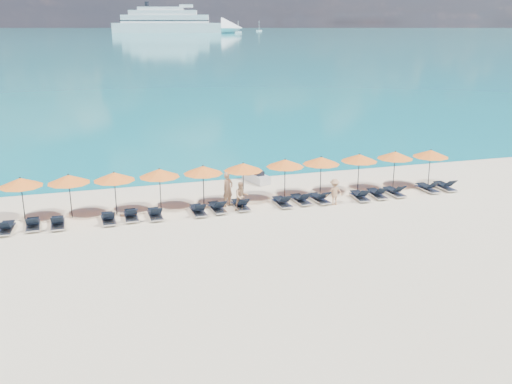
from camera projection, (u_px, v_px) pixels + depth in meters
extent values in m
plane|color=beige|center=(275.00, 234.00, 26.43)|extent=(1400.00, 1400.00, 0.00)
cube|color=#1FA9B2|center=(85.00, 31.00, 631.98)|extent=(1600.00, 1300.00, 0.01)
cube|color=white|center=(168.00, 28.00, 519.60)|extent=(99.17, 42.89, 8.90)
cone|color=white|center=(232.00, 28.00, 521.13)|extent=(24.04, 24.04, 19.59)
cube|color=white|center=(165.00, 19.00, 517.26)|extent=(79.57, 35.17, 7.12)
cube|color=white|center=(163.00, 13.00, 515.69)|extent=(62.09, 28.83, 4.45)
cube|color=white|center=(161.00, 9.00, 514.62)|extent=(42.49, 21.11, 3.12)
cube|color=black|center=(165.00, 20.00, 517.64)|extent=(80.56, 35.60, 0.80)
cube|color=black|center=(165.00, 17.00, 516.75)|extent=(78.58, 34.74, 0.80)
cylinder|color=black|center=(147.00, 4.00, 513.28)|extent=(3.92, 3.92, 4.90)
cube|color=white|center=(238.00, 32.00, 519.27)|extent=(5.92, 1.97, 1.58)
cylinder|color=white|center=(238.00, 26.00, 517.81)|extent=(0.35, 0.35, 9.86)
cube|color=white|center=(259.00, 31.00, 619.57)|extent=(6.18, 2.06, 1.65)
cylinder|color=white|center=(259.00, 26.00, 618.04)|extent=(0.37, 0.37, 10.30)
cube|color=silver|center=(256.00, 178.00, 35.07)|extent=(1.32, 2.25, 0.48)
cube|color=black|center=(258.00, 173.00, 34.83)|extent=(0.66, 0.97, 0.31)
cylinder|color=black|center=(252.00, 168.00, 35.36)|extent=(0.48, 0.18, 0.05)
imported|color=tan|center=(228.00, 189.00, 30.29)|extent=(0.80, 0.71, 1.85)
imported|color=tan|center=(241.00, 196.00, 29.60)|extent=(0.76, 0.45, 1.53)
imported|color=tan|center=(334.00, 192.00, 30.56)|extent=(0.97, 0.54, 1.43)
cylinder|color=black|center=(23.00, 200.00, 27.85)|extent=(0.05, 0.05, 2.20)
cone|color=orange|center=(21.00, 182.00, 27.58)|extent=(2.10, 2.10, 0.42)
sphere|color=black|center=(20.00, 178.00, 27.52)|extent=(0.08, 0.08, 0.08)
cylinder|color=black|center=(70.00, 197.00, 28.41)|extent=(0.05, 0.05, 2.20)
cone|color=orange|center=(69.00, 179.00, 28.15)|extent=(2.10, 2.10, 0.42)
sphere|color=black|center=(68.00, 175.00, 28.09)|extent=(0.08, 0.08, 0.08)
cylinder|color=black|center=(115.00, 194.00, 28.88)|extent=(0.05, 0.05, 2.20)
cone|color=orange|center=(114.00, 176.00, 28.62)|extent=(2.10, 2.10, 0.42)
sphere|color=black|center=(114.00, 172.00, 28.55)|extent=(0.08, 0.08, 0.08)
cylinder|color=black|center=(160.00, 190.00, 29.54)|extent=(0.05, 0.05, 2.20)
cone|color=orange|center=(159.00, 173.00, 29.28)|extent=(2.10, 2.10, 0.42)
sphere|color=black|center=(159.00, 169.00, 29.21)|extent=(0.08, 0.08, 0.08)
cylinder|color=black|center=(203.00, 187.00, 30.16)|extent=(0.05, 0.05, 2.20)
cone|color=orange|center=(203.00, 170.00, 29.89)|extent=(2.10, 2.10, 0.42)
sphere|color=black|center=(203.00, 166.00, 29.83)|extent=(0.08, 0.08, 0.08)
cylinder|color=black|center=(243.00, 183.00, 30.75)|extent=(0.05, 0.05, 2.20)
cone|color=orange|center=(243.00, 167.00, 30.49)|extent=(2.10, 2.10, 0.42)
sphere|color=black|center=(243.00, 163.00, 30.43)|extent=(0.08, 0.08, 0.08)
cylinder|color=black|center=(285.00, 179.00, 31.59)|extent=(0.05, 0.05, 2.20)
cone|color=orange|center=(285.00, 163.00, 31.32)|extent=(2.10, 2.10, 0.42)
sphere|color=black|center=(285.00, 159.00, 31.26)|extent=(0.08, 0.08, 0.08)
cylinder|color=black|center=(321.00, 176.00, 32.16)|extent=(0.05, 0.05, 2.20)
cone|color=orange|center=(321.00, 161.00, 31.89)|extent=(2.10, 2.10, 0.42)
sphere|color=black|center=(321.00, 157.00, 31.83)|extent=(0.08, 0.08, 0.08)
cylinder|color=black|center=(358.00, 173.00, 32.82)|extent=(0.05, 0.05, 2.20)
cone|color=orange|center=(359.00, 158.00, 32.56)|extent=(2.10, 2.10, 0.42)
sphere|color=black|center=(360.00, 154.00, 32.49)|extent=(0.08, 0.08, 0.08)
cylinder|color=black|center=(394.00, 170.00, 33.47)|extent=(0.05, 0.05, 2.20)
cone|color=orange|center=(395.00, 155.00, 33.21)|extent=(2.10, 2.10, 0.42)
sphere|color=black|center=(395.00, 151.00, 33.14)|extent=(0.08, 0.08, 0.08)
cylinder|color=black|center=(429.00, 168.00, 33.89)|extent=(0.05, 0.05, 2.20)
cone|color=orange|center=(431.00, 153.00, 33.63)|extent=(2.10, 2.10, 0.42)
sphere|color=black|center=(431.00, 150.00, 33.57)|extent=(0.08, 0.08, 0.08)
cube|color=silver|center=(6.00, 229.00, 26.68)|extent=(0.74, 1.74, 0.06)
cube|color=black|center=(7.00, 224.00, 26.87)|extent=(0.63, 1.14, 0.04)
cube|color=black|center=(3.00, 225.00, 26.05)|extent=(0.59, 0.58, 0.43)
cube|color=silver|center=(33.00, 226.00, 27.17)|extent=(0.70, 1.73, 0.06)
cube|color=black|center=(33.00, 221.00, 27.35)|extent=(0.60, 1.12, 0.04)
cube|color=black|center=(32.00, 221.00, 26.56)|extent=(0.57, 0.56, 0.43)
cube|color=silver|center=(58.00, 224.00, 27.35)|extent=(0.64, 1.71, 0.06)
cube|color=black|center=(58.00, 219.00, 27.53)|extent=(0.57, 1.11, 0.04)
cube|color=black|center=(57.00, 220.00, 26.73)|extent=(0.56, 0.54, 0.43)
cube|color=silver|center=(108.00, 220.00, 27.97)|extent=(0.70, 1.73, 0.06)
cube|color=black|center=(108.00, 215.00, 28.15)|extent=(0.60, 1.12, 0.04)
cube|color=black|center=(109.00, 215.00, 27.35)|extent=(0.57, 0.56, 0.43)
cube|color=silver|center=(131.00, 217.00, 28.44)|extent=(0.62, 1.70, 0.06)
cube|color=black|center=(131.00, 212.00, 28.62)|extent=(0.55, 1.10, 0.04)
cube|color=black|center=(132.00, 212.00, 27.82)|extent=(0.55, 0.54, 0.43)
cube|color=silver|center=(155.00, 215.00, 28.63)|extent=(0.64, 1.71, 0.06)
cube|color=black|center=(154.00, 211.00, 28.81)|extent=(0.56, 1.11, 0.04)
cube|color=black|center=(156.00, 211.00, 28.01)|extent=(0.55, 0.54, 0.43)
cube|color=silver|center=(198.00, 212.00, 29.19)|extent=(0.65, 1.71, 0.06)
cube|color=black|center=(197.00, 207.00, 29.37)|extent=(0.57, 1.11, 0.04)
cube|color=black|center=(200.00, 207.00, 28.57)|extent=(0.56, 0.55, 0.43)
cube|color=silver|center=(217.00, 209.00, 29.63)|extent=(0.75, 1.74, 0.06)
cube|color=black|center=(216.00, 204.00, 29.81)|extent=(0.64, 1.14, 0.04)
cube|color=black|center=(220.00, 204.00, 29.02)|extent=(0.59, 0.58, 0.43)
cube|color=silver|center=(241.00, 206.00, 30.05)|extent=(0.66, 1.72, 0.06)
cube|color=black|center=(239.00, 202.00, 30.24)|extent=(0.58, 1.11, 0.04)
cube|color=black|center=(244.00, 202.00, 29.44)|extent=(0.56, 0.55, 0.43)
cube|color=silver|center=(282.00, 203.00, 30.54)|extent=(0.69, 1.72, 0.06)
cube|color=black|center=(280.00, 199.00, 30.72)|extent=(0.59, 1.12, 0.04)
cube|color=black|center=(286.00, 199.00, 29.93)|extent=(0.57, 0.56, 0.43)
cube|color=silver|center=(301.00, 201.00, 30.98)|extent=(0.73, 1.74, 0.06)
cube|color=black|center=(299.00, 197.00, 31.16)|extent=(0.62, 1.13, 0.04)
cube|color=black|center=(305.00, 196.00, 30.37)|extent=(0.58, 0.57, 0.43)
cube|color=silver|center=(319.00, 200.00, 31.16)|extent=(0.79, 1.75, 0.06)
cube|color=black|center=(317.00, 196.00, 31.33)|extent=(0.66, 1.15, 0.04)
cube|color=black|center=(324.00, 195.00, 30.55)|extent=(0.60, 0.59, 0.43)
cube|color=silver|center=(360.00, 197.00, 31.60)|extent=(0.73, 1.74, 0.06)
cube|color=black|center=(358.00, 193.00, 31.79)|extent=(0.62, 1.13, 0.04)
cube|color=black|center=(364.00, 193.00, 30.97)|extent=(0.58, 0.57, 0.43)
cube|color=silver|center=(377.00, 195.00, 32.02)|extent=(0.71, 1.73, 0.06)
cube|color=black|center=(375.00, 191.00, 32.21)|extent=(0.61, 1.13, 0.04)
cube|color=black|center=(382.00, 191.00, 31.39)|extent=(0.58, 0.57, 0.43)
cube|color=silver|center=(394.00, 193.00, 32.37)|extent=(0.71, 1.73, 0.06)
cube|color=black|center=(392.00, 189.00, 32.55)|extent=(0.61, 1.13, 0.04)
cube|color=black|center=(400.00, 189.00, 31.76)|extent=(0.58, 0.56, 0.43)
cube|color=silver|center=(427.00, 189.00, 33.14)|extent=(0.73, 1.74, 0.06)
cube|color=black|center=(425.00, 185.00, 33.32)|extent=(0.62, 1.13, 0.04)
cube|color=black|center=(434.00, 185.00, 32.53)|extent=(0.58, 0.57, 0.43)
cube|color=silver|center=(444.00, 187.00, 33.47)|extent=(0.63, 1.70, 0.06)
cube|color=black|center=(442.00, 184.00, 33.65)|extent=(0.56, 1.10, 0.04)
cube|color=black|center=(451.00, 183.00, 32.84)|extent=(0.55, 0.54, 0.43)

